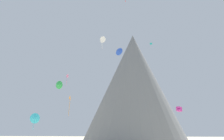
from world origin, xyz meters
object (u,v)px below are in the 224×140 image
(kite_white_high, at_px, (103,40))
(kite_cyan_low, at_px, (35,118))
(kite_green_mid, at_px, (59,85))
(kite_teal_high, at_px, (151,44))
(rock_massif, at_px, (134,89))
(kite_pink_mid, at_px, (67,77))
(kite_orange_low, at_px, (69,99))
(kite_blue_high, at_px, (119,51))
(kite_magenta_low, at_px, (179,109))

(kite_white_high, height_order, kite_cyan_low, kite_white_high)
(kite_green_mid, distance_m, kite_teal_high, 45.60)
(rock_massif, distance_m, kite_pink_mid, 36.61)
(kite_white_high, xyz_separation_m, kite_pink_mid, (-15.41, 13.39, -8.48))
(kite_white_high, relative_size, kite_orange_low, 0.68)
(rock_massif, distance_m, kite_green_mid, 59.13)
(kite_teal_high, relative_size, kite_orange_low, 0.16)
(kite_cyan_low, distance_m, kite_orange_low, 12.98)
(kite_white_high, bearing_deg, kite_orange_low, 41.04)
(kite_teal_high, xyz_separation_m, kite_orange_low, (-23.77, -22.06, -23.11))
(kite_blue_high, relative_size, kite_teal_high, 2.89)
(kite_teal_high, bearing_deg, kite_orange_low, 120.80)
(kite_pink_mid, bearing_deg, kite_magenta_low, -128.24)
(kite_green_mid, height_order, kite_orange_low, kite_green_mid)
(kite_magenta_low, height_order, kite_teal_high, kite_teal_high)
(rock_massif, bearing_deg, kite_white_high, -99.22)
(rock_massif, height_order, kite_magenta_low, rock_massif)
(kite_blue_high, height_order, kite_white_high, kite_white_high)
(kite_pink_mid, distance_m, kite_orange_low, 20.28)
(kite_blue_high, relative_size, kite_magenta_low, 1.35)
(rock_massif, xyz_separation_m, kite_pink_mid, (-22.30, -29.04, -0.11))
(rock_massif, distance_m, kite_cyan_low, 61.71)
(kite_cyan_low, height_order, kite_teal_high, kite_teal_high)
(kite_teal_high, bearing_deg, kite_white_high, 129.82)
(kite_orange_low, bearing_deg, kite_white_high, 101.73)
(kite_magenta_low, bearing_deg, kite_white_high, 65.65)
(kite_blue_high, xyz_separation_m, kite_white_high, (-4.34, -5.00, 2.40))
(rock_massif, height_order, kite_blue_high, rock_massif)
(kite_blue_high, relative_size, kite_cyan_low, 0.65)
(kite_blue_high, xyz_separation_m, kite_orange_low, (-13.21, -8.06, -15.96))
(kite_blue_high, distance_m, kite_teal_high, 18.94)
(kite_white_high, relative_size, kite_pink_mid, 1.03)
(kite_blue_high, bearing_deg, kite_magenta_low, 42.00)
(kite_white_high, xyz_separation_m, kite_magenta_low, (22.49, 9.37, -20.59))
(kite_pink_mid, relative_size, kite_magenta_low, 1.98)
(rock_massif, height_order, kite_green_mid, rock_massif)
(kite_blue_high, distance_m, kite_magenta_low, 26.06)
(kite_pink_mid, relative_size, kite_orange_low, 0.67)
(kite_blue_high, relative_size, kite_orange_low, 0.45)
(rock_massif, distance_m, kite_blue_high, 37.99)
(kite_white_high, distance_m, kite_magenta_low, 31.90)
(kite_blue_high, bearing_deg, kite_cyan_low, -106.24)
(kite_pink_mid, bearing_deg, rock_massif, -69.70)
(rock_massif, relative_size, kite_orange_low, 11.09)
(rock_massif, xyz_separation_m, kite_white_high, (-6.89, -42.43, 8.37))
(kite_orange_low, bearing_deg, kite_pink_mid, -165.63)
(kite_white_high, height_order, kite_magenta_low, kite_white_high)
(kite_blue_high, height_order, kite_teal_high, kite_teal_high)
(rock_massif, xyz_separation_m, kite_magenta_low, (15.60, -33.06, -12.22))
(kite_pink_mid, xyz_separation_m, kite_magenta_low, (37.89, -4.03, -12.11))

